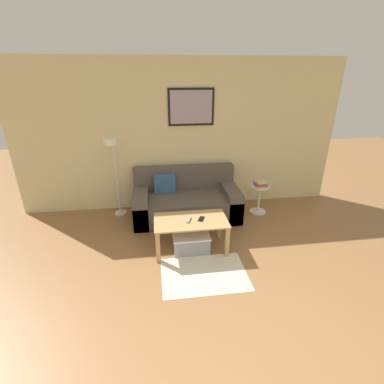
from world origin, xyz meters
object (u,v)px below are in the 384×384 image
Objects in this scene: floor_lamp at (113,160)px; side_table at (259,196)px; storage_bin at (191,242)px; cell_phone at (201,219)px; coffee_table at (191,226)px; book_stack at (261,184)px; couch at (186,201)px; remote_control at (189,220)px.

side_table is (2.43, -0.12, -0.72)m from floor_lamp.
cell_phone is (0.15, 0.02, 0.34)m from storage_bin.
floor_lamp reaches higher than side_table.
floor_lamp is at bearing 177.18° from side_table.
side_table is (1.34, 0.97, 0.17)m from storage_bin.
coffee_table is 0.25m from storage_bin.
floor_lamp is at bearing 135.53° from coffee_table.
side_table is 2.20× the size of book_stack.
storage_bin is at bearing -92.67° from couch.
cell_phone is at bearing -141.48° from side_table.
side_table is 1.68m from remote_control.
couch is at bearing 105.45° from remote_control.
couch is 1.26× the size of floor_lamp.
coffee_table is at bearing -92.67° from couch.
book_stack is (2.43, -0.14, -0.48)m from floor_lamp.
coffee_table is 0.10m from remote_control.
book_stack reaches higher than remote_control.
coffee_table is 1.94× the size of storage_bin.
remote_control is (-1.37, -0.96, 0.17)m from side_table.
floor_lamp is (-1.09, 1.09, 0.90)m from storage_bin.
side_table is at bearing -2.82° from floor_lamp.
storage_bin is at bearing -144.00° from side_table.
side_table reaches higher than remote_control.
coffee_table is 0.17m from cell_phone.
storage_bin is 1.67m from side_table.
book_stack is 1.52× the size of remote_control.
side_table is at bearing -2.71° from couch.
cell_phone is at bearing -141.88° from book_stack.
floor_lamp reaches higher than remote_control.
couch is 1.36m from floor_lamp.
book_stack reaches higher than coffee_table.
side_table reaches higher than coffee_table.
storage_bin is at bearing -146.73° from cell_phone.
floor_lamp is at bearing 134.86° from storage_bin.
floor_lamp is 2.48m from book_stack.
cell_phone is (-1.19, -0.93, -0.08)m from book_stack.
side_table is at bearing 73.03° from book_stack.
storage_bin is 1.70m from book_stack.
book_stack is at bearing -3.25° from floor_lamp.
side_table is at bearing 35.35° from coffee_table.
remote_control is (1.06, -1.08, -0.55)m from floor_lamp.
floor_lamp is at bearing 163.14° from cell_phone.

